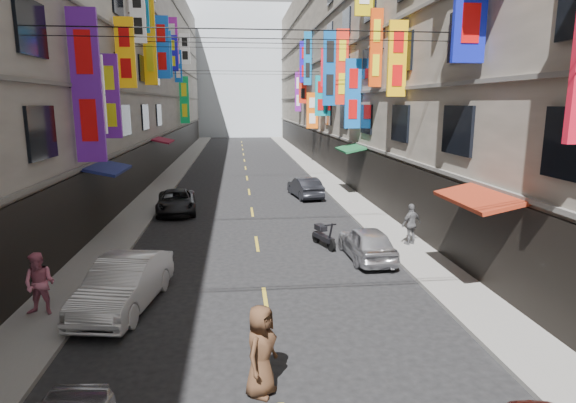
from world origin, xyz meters
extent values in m
cube|color=slate|center=(-6.00, 42.00, 0.06)|extent=(2.00, 90.00, 0.12)
cube|color=slate|center=(6.00, 42.00, 0.06)|extent=(2.00, 90.00, 0.12)
cube|color=#9A958C|center=(-12.00, 42.00, 9.50)|extent=(10.00, 90.00, 19.00)
cube|color=black|center=(-6.95, 42.00, 1.50)|extent=(0.12, 85.50, 3.00)
cube|color=#66635E|center=(-6.94, 42.00, 3.20)|extent=(0.16, 90.00, 0.14)
cube|color=#66635E|center=(-6.94, 42.00, 6.40)|extent=(0.16, 90.00, 0.14)
cube|color=#66635E|center=(-6.94, 42.00, 9.60)|extent=(0.16, 90.00, 0.14)
cube|color=#66635E|center=(-6.94, 42.00, 12.80)|extent=(0.16, 90.00, 0.14)
cube|color=#A99E8E|center=(12.00, 42.00, 9.50)|extent=(10.00, 90.00, 19.00)
cube|color=black|center=(6.95, 42.00, 1.50)|extent=(0.12, 85.50, 3.00)
cube|color=#66635E|center=(6.94, 42.00, 3.20)|extent=(0.16, 90.00, 0.14)
cube|color=#66635E|center=(6.94, 42.00, 6.40)|extent=(0.16, 90.00, 0.14)
cube|color=#66635E|center=(6.94, 42.00, 9.60)|extent=(0.16, 90.00, 0.14)
cube|color=#66635E|center=(6.94, 42.00, 12.80)|extent=(0.16, 90.00, 0.14)
cube|color=#B1BBC6|center=(0.00, 92.00, 11.00)|extent=(18.00, 8.00, 22.00)
cube|color=#4B1578|center=(-6.35, 24.18, 6.34)|extent=(1.09, 0.18, 5.71)
cylinder|color=black|center=(-6.40, 24.18, 6.34)|extent=(1.19, 0.08, 0.08)
cube|color=white|center=(-6.55, 26.07, 6.07)|extent=(0.70, 0.18, 3.24)
cylinder|color=black|center=(-6.60, 26.07, 6.07)|extent=(0.80, 0.08, 0.08)
cube|color=#ECAC0C|center=(6.48, 26.45, 7.67)|extent=(0.84, 0.18, 3.29)
cylinder|color=black|center=(6.53, 26.45, 7.67)|extent=(0.94, 0.08, 0.08)
cube|color=#551780|center=(-6.49, 28.23, 6.03)|extent=(0.81, 0.18, 3.82)
cylinder|color=black|center=(-6.54, 28.23, 6.03)|extent=(0.91, 0.08, 0.08)
cube|color=red|center=(6.57, 30.24, 8.54)|extent=(0.65, 0.18, 3.93)
cylinder|color=black|center=(6.62, 30.24, 8.54)|extent=(0.75, 0.08, 0.08)
cube|color=#FFB40D|center=(-6.41, 31.56, 8.30)|extent=(0.98, 0.18, 3.57)
cylinder|color=black|center=(-6.46, 31.56, 8.30)|extent=(1.08, 0.08, 0.08)
cube|color=blue|center=(6.41, 34.36, 6.29)|extent=(0.98, 0.18, 4.18)
cylinder|color=black|center=(6.46, 34.36, 6.29)|extent=(1.08, 0.08, 0.08)
cube|color=white|center=(-6.45, 35.82, 11.00)|extent=(0.89, 0.18, 3.42)
cylinder|color=black|center=(-6.50, 35.82, 11.00)|extent=(0.99, 0.08, 0.08)
cube|color=red|center=(6.48, 37.96, 8.13)|extent=(0.85, 0.18, 4.98)
cylinder|color=black|center=(6.53, 37.96, 8.13)|extent=(0.95, 0.08, 0.08)
cube|color=#F8AE0D|center=(-6.47, 39.52, 10.14)|extent=(0.86, 0.18, 6.36)
cylinder|color=black|center=(-6.52, 39.52, 10.14)|extent=(0.96, 0.08, 0.08)
cube|color=#0D4F9D|center=(6.39, 41.88, 8.33)|extent=(1.02, 0.18, 5.54)
cylinder|color=black|center=(6.44, 41.88, 8.33)|extent=(1.12, 0.08, 0.08)
cube|color=blue|center=(-6.32, 44.13, 9.94)|extent=(1.16, 0.18, 4.64)
cylinder|color=black|center=(-6.37, 44.13, 9.94)|extent=(1.26, 0.08, 0.08)
cube|color=red|center=(6.52, 44.43, 8.57)|extent=(0.75, 0.18, 3.00)
cylinder|color=black|center=(6.57, 44.43, 8.57)|extent=(0.85, 0.08, 0.08)
cube|color=#0C8998|center=(6.44, 46.15, 6.35)|extent=(0.91, 0.18, 3.36)
cylinder|color=black|center=(6.49, 46.15, 6.35)|extent=(1.01, 0.08, 0.08)
cube|color=blue|center=(-6.47, 47.85, 9.78)|extent=(0.86, 0.18, 3.80)
cylinder|color=black|center=(-6.52, 47.85, 9.78)|extent=(0.96, 0.08, 0.08)
cube|color=#140EA9|center=(-6.36, 50.35, 10.12)|extent=(1.09, 0.18, 3.11)
cylinder|color=black|center=(-6.41, 50.35, 10.12)|extent=(1.19, 0.08, 0.08)
cube|color=#F35E0D|center=(6.36, 50.05, 5.06)|extent=(1.07, 0.18, 3.30)
cylinder|color=black|center=(6.41, 50.05, 5.06)|extent=(1.17, 0.08, 0.08)
cube|color=#971B96|center=(-6.39, 51.55, 11.33)|extent=(1.02, 0.18, 4.09)
cylinder|color=black|center=(-6.44, 51.55, 11.33)|extent=(1.12, 0.08, 0.08)
cube|color=#0D63A5|center=(6.51, 54.26, 10.12)|extent=(0.78, 0.18, 5.15)
cylinder|color=black|center=(6.56, 54.26, 10.12)|extent=(0.88, 0.08, 0.08)
cube|color=#0E4DAA|center=(-6.52, 56.44, 9.44)|extent=(0.77, 0.18, 3.20)
cylinder|color=black|center=(-6.57, 56.44, 9.44)|extent=(0.87, 0.08, 0.08)
cube|color=#2310C3|center=(6.43, 56.34, 9.96)|extent=(0.94, 0.18, 4.17)
cylinder|color=black|center=(6.48, 56.34, 9.96)|extent=(1.04, 0.08, 0.08)
cube|color=red|center=(6.49, 57.68, 7.60)|extent=(0.83, 0.18, 3.73)
cylinder|color=black|center=(6.54, 57.68, 7.60)|extent=(0.93, 0.08, 0.08)
cube|color=#0D9147|center=(-6.39, 59.89, 6.08)|extent=(1.02, 0.18, 5.09)
cylinder|color=black|center=(-6.44, 59.89, 6.08)|extent=(1.12, 0.08, 0.08)
cube|color=white|center=(-6.34, 62.34, 11.77)|extent=(1.12, 0.18, 3.31)
cylinder|color=black|center=(-6.39, 62.34, 11.77)|extent=(1.22, 0.08, 0.08)
cube|color=#6C1887|center=(6.55, 62.14, 7.05)|extent=(0.71, 0.18, 4.52)
cylinder|color=black|center=(6.60, 62.14, 7.05)|extent=(0.81, 0.08, 0.08)
cube|color=maroon|center=(6.30, 18.00, 3.00)|extent=(1.39, 3.20, 0.41)
cube|color=navy|center=(-6.30, 26.00, 3.00)|extent=(1.39, 3.20, 0.41)
cube|color=#16552D|center=(6.30, 34.00, 3.00)|extent=(1.39, 3.20, 0.41)
cube|color=maroon|center=(-6.30, 42.00, 3.00)|extent=(1.39, 3.20, 0.41)
cylinder|color=black|center=(0.00, 22.00, 8.20)|extent=(14.00, 0.04, 0.04)
cylinder|color=black|center=(0.00, 36.00, 9.40)|extent=(14.00, 0.04, 0.04)
cylinder|color=black|center=(0.00, 50.00, 8.60)|extent=(14.00, 0.04, 0.04)
cube|color=gold|center=(0.00, 18.00, 0.01)|extent=(0.12, 2.20, 0.01)
cube|color=gold|center=(0.00, 24.00, 0.01)|extent=(0.12, 2.20, 0.01)
cube|color=gold|center=(0.00, 30.00, 0.01)|extent=(0.12, 2.20, 0.01)
cube|color=gold|center=(0.00, 36.00, 0.01)|extent=(0.12, 2.20, 0.01)
cube|color=gold|center=(0.00, 42.00, 0.01)|extent=(0.12, 2.20, 0.01)
cube|color=gold|center=(0.00, 48.00, 0.01)|extent=(0.12, 2.20, 0.01)
cube|color=gold|center=(0.00, 54.00, 0.01)|extent=(0.12, 2.20, 0.01)
cube|color=gold|center=(0.00, 60.00, 0.01)|extent=(0.12, 2.20, 0.01)
cube|color=gold|center=(0.00, 66.00, 0.01)|extent=(0.12, 2.20, 0.01)
cube|color=gold|center=(0.00, 72.00, 0.01)|extent=(0.12, 2.20, 0.01)
cube|color=gold|center=(0.00, 78.00, 0.01)|extent=(0.12, 2.20, 0.01)
cylinder|color=black|center=(2.88, 22.65, 0.25)|extent=(0.27, 0.51, 0.50)
cylinder|color=black|center=(2.47, 23.89, 0.25)|extent=(0.27, 0.51, 0.50)
cube|color=black|center=(2.67, 23.27, 0.40)|extent=(0.69, 1.33, 0.18)
cube|color=black|center=(2.59, 23.51, 0.75)|extent=(0.48, 0.62, 0.22)
cylinder|color=black|center=(2.84, 22.75, 0.70)|extent=(0.19, 0.36, 0.88)
cylinder|color=black|center=(2.84, 22.75, 1.05)|extent=(0.49, 0.21, 0.06)
imported|color=silver|center=(-4.00, 18.01, 0.72)|extent=(2.25, 4.59, 1.45)
imported|color=black|center=(-4.00, 30.27, 0.60)|extent=(2.37, 4.47, 1.20)
imported|color=silver|center=(4.00, 21.60, 0.63)|extent=(1.61, 3.75, 1.26)
imported|color=#222329|center=(3.40, 33.74, 0.63)|extent=(1.90, 3.98, 1.26)
imported|color=#D9738E|center=(-6.08, 17.56, 0.98)|extent=(0.91, 0.69, 1.72)
imported|color=#565658|center=(6.18, 22.89, 0.96)|extent=(1.12, 0.92, 1.67)
imported|color=#4A2F1D|center=(-0.36, 13.47, 0.94)|extent=(1.00, 1.10, 1.87)
camera|label=1|loc=(-0.75, 4.76, 5.72)|focal=30.00mm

